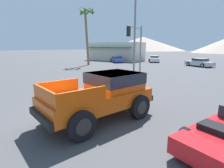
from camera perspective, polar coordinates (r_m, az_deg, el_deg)
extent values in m
plane|color=#424244|center=(7.30, -9.65, -11.60)|extent=(320.00, 320.00, 0.00)
cube|color=#CC4C0C|center=(7.05, -4.64, -4.98)|extent=(3.06, 4.78, 0.59)
cube|color=#CC4C0C|center=(7.43, 0.82, 1.07)|extent=(2.26, 2.35, 0.71)
cube|color=#1E2833|center=(7.41, 0.83, 2.03)|extent=(2.31, 2.40, 0.45)
cube|color=#CC4C0C|center=(7.14, -17.31, -0.86)|extent=(0.54, 1.73, 0.48)
cube|color=#CC4C0C|center=(5.49, -9.49, -4.23)|extent=(0.54, 1.73, 0.48)
cube|color=#CC4C0C|center=(5.99, -21.16, -3.53)|extent=(1.85, 0.57, 0.48)
cube|color=black|center=(8.56, 7.79, -3.21)|extent=(1.90, 0.66, 0.24)
cube|color=black|center=(6.16, -22.25, -10.15)|extent=(1.90, 0.66, 0.24)
cylinder|color=black|center=(8.72, -1.17, -4.04)|extent=(0.54, 1.03, 0.99)
cylinder|color=#232326|center=(8.72, -1.17, -4.04)|extent=(0.44, 0.61, 0.54)
cylinder|color=black|center=(7.33, 8.97, -7.33)|extent=(0.54, 1.03, 0.99)
cylinder|color=#232326|center=(7.33, 8.97, -7.33)|extent=(0.44, 0.61, 0.54)
cylinder|color=black|center=(7.39, -18.05, -7.63)|extent=(0.54, 1.03, 0.99)
cylinder|color=#232326|center=(7.39, -18.05, -7.63)|extent=(0.44, 0.61, 0.54)
cylinder|color=black|center=(5.69, -9.98, -13.24)|extent=(0.54, 1.03, 0.99)
cylinder|color=#232326|center=(5.69, -9.98, -13.24)|extent=(0.44, 0.61, 0.54)
cylinder|color=black|center=(7.69, 32.73, -9.49)|extent=(0.43, 0.70, 0.67)
cylinder|color=#9E9EA3|center=(7.69, 32.73, -9.49)|extent=(0.34, 0.42, 0.37)
cylinder|color=black|center=(5.61, 22.74, -16.22)|extent=(0.43, 0.70, 0.67)
cylinder|color=#9E9EA3|center=(5.61, 22.74, -16.22)|extent=(0.34, 0.42, 0.37)
cube|color=#B7BABF|center=(29.96, 26.60, 6.03)|extent=(4.47, 3.66, 0.58)
cube|color=#B7BABF|center=(29.86, 26.85, 7.01)|extent=(2.30, 2.26, 0.48)
cube|color=#1E2833|center=(29.85, 26.86, 7.12)|extent=(2.35, 2.31, 0.29)
cylinder|color=black|center=(30.12, 23.64, 6.03)|extent=(0.64, 0.50, 0.61)
cylinder|color=#9E9EA3|center=(30.12, 23.64, 6.03)|extent=(0.41, 0.37, 0.34)
cylinder|color=black|center=(31.45, 25.77, 6.05)|extent=(0.64, 0.50, 0.61)
cylinder|color=#9E9EA3|center=(31.45, 25.77, 6.05)|extent=(0.41, 0.37, 0.34)
cylinder|color=black|center=(28.50, 27.46, 5.40)|extent=(0.64, 0.50, 0.61)
cylinder|color=#9E9EA3|center=(28.50, 27.46, 5.40)|extent=(0.41, 0.37, 0.34)
cylinder|color=black|center=(29.90, 29.53, 5.44)|extent=(0.64, 0.50, 0.61)
cylinder|color=#9E9EA3|center=(29.90, 29.53, 5.44)|extent=(0.41, 0.37, 0.34)
cube|color=white|center=(35.97, 13.50, 7.78)|extent=(3.47, 4.62, 0.61)
cube|color=white|center=(35.83, 13.56, 8.63)|extent=(2.17, 2.30, 0.47)
cube|color=#1E2833|center=(35.83, 13.56, 8.71)|extent=(2.22, 2.34, 0.28)
cylinder|color=black|center=(37.24, 12.02, 7.73)|extent=(0.49, 0.68, 0.65)
cylinder|color=#9E9EA3|center=(37.24, 12.02, 7.73)|extent=(0.37, 0.42, 0.36)
cylinder|color=black|center=(37.39, 14.59, 7.63)|extent=(0.49, 0.68, 0.65)
cylinder|color=#9E9EA3|center=(37.39, 14.59, 7.63)|extent=(0.37, 0.42, 0.36)
cylinder|color=black|center=(34.59, 12.30, 7.42)|extent=(0.49, 0.68, 0.65)
cylinder|color=#9E9EA3|center=(34.59, 12.30, 7.42)|extent=(0.37, 0.42, 0.36)
cylinder|color=black|center=(34.75, 15.06, 7.30)|extent=(0.49, 0.68, 0.65)
cylinder|color=#9E9EA3|center=(34.75, 15.06, 7.30)|extent=(0.37, 0.42, 0.36)
cube|color=#334C9E|center=(34.29, 1.56, 7.88)|extent=(4.43, 4.30, 0.59)
cube|color=#334C9E|center=(34.16, 1.61, 8.71)|extent=(2.41, 2.40, 0.42)
cube|color=#1E2833|center=(34.15, 1.61, 8.80)|extent=(2.46, 2.45, 0.25)
cylinder|color=black|center=(35.45, -0.32, 7.77)|extent=(0.60, 0.58, 0.62)
cylinder|color=#9E9EA3|center=(35.45, -0.32, 7.77)|extent=(0.41, 0.40, 0.34)
cylinder|color=black|center=(35.84, 2.34, 7.81)|extent=(0.60, 0.58, 0.62)
cylinder|color=#9E9EA3|center=(35.84, 2.34, 7.81)|extent=(0.41, 0.40, 0.34)
cylinder|color=black|center=(32.78, 0.69, 7.43)|extent=(0.60, 0.58, 0.62)
cylinder|color=#9E9EA3|center=(32.78, 0.69, 7.43)|extent=(0.41, 0.40, 0.34)
cylinder|color=black|center=(33.20, 3.55, 7.46)|extent=(0.60, 0.58, 0.62)
cylinder|color=#9E9EA3|center=(33.20, 3.55, 7.46)|extent=(0.41, 0.40, 0.34)
cylinder|color=slate|center=(19.98, 9.30, 10.82)|extent=(0.16, 0.16, 5.11)
cylinder|color=slate|center=(18.68, 7.36, 17.90)|extent=(0.11, 3.15, 0.11)
cube|color=black|center=(17.58, 5.44, 16.68)|extent=(0.26, 0.34, 0.90)
sphere|color=red|center=(17.68, 5.01, 17.54)|extent=(0.20, 0.20, 0.20)
sphere|color=orange|center=(17.65, 5.00, 16.67)|extent=(0.20, 0.20, 0.20)
sphere|color=green|center=(17.63, 4.98, 15.79)|extent=(0.20, 0.20, 0.20)
cylinder|color=slate|center=(13.67, 7.49, 18.58)|extent=(0.14, 0.14, 8.99)
cylinder|color=brown|center=(29.18, -8.23, 14.71)|extent=(0.36, 0.83, 8.72)
cone|color=#386B2D|center=(29.31, -7.03, 22.95)|extent=(0.46, 1.55, 0.99)
cone|color=#386B2D|center=(29.85, -6.38, 22.79)|extent=(1.41, 1.53, 0.95)
cone|color=#386B2D|center=(30.59, -7.58, 22.33)|extent=(1.57, 0.92, 1.22)
cone|color=#386B2D|center=(30.67, -8.81, 22.29)|extent=(1.10, 1.73, 1.20)
cone|color=#386B2D|center=(29.94, -9.77, 22.58)|extent=(1.19, 1.47, 1.09)
cone|color=#386B2D|center=(29.36, -10.17, 22.69)|extent=(2.08, 1.05, 1.29)
cone|color=#386B2D|center=(28.85, -8.60, 22.98)|extent=(1.91, 1.34, 1.21)
cube|color=beige|center=(39.39, 1.18, 10.56)|extent=(12.02, 5.25, 3.88)
cube|color=#286B4C|center=(36.94, -1.41, 11.79)|extent=(10.82, 0.70, 0.20)
cone|color=gray|center=(153.73, 9.93, 12.83)|extent=(68.91, 68.91, 11.39)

